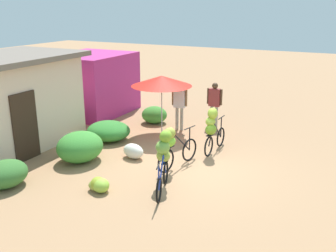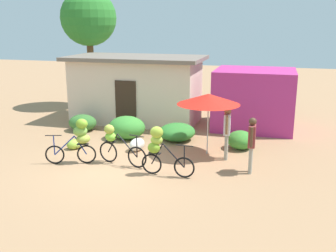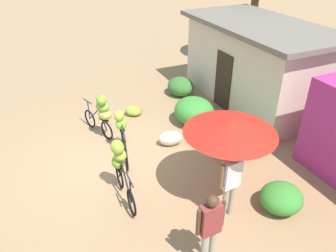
# 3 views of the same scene
# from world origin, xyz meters

# --- Properties ---
(ground_plane) EXTENTS (60.00, 60.00, 0.00)m
(ground_plane) POSITION_xyz_m (0.00, 0.00, 0.00)
(ground_plane) COLOR #A37955
(building_low) EXTENTS (5.90, 3.12, 2.89)m
(building_low) POSITION_xyz_m (-1.50, 5.82, 1.46)
(building_low) COLOR beige
(building_low) RESTS_ON ground
(shop_pink) EXTENTS (3.20, 2.80, 2.44)m
(shop_pink) POSITION_xyz_m (3.61, 6.03, 1.22)
(shop_pink) COLOR #B42D7B
(shop_pink) RESTS_ON ground
(tree_behind_building) EXTENTS (2.79, 2.79, 5.92)m
(tree_behind_building) POSITION_xyz_m (-4.80, 8.11, 4.48)
(tree_behind_building) COLOR brown
(tree_behind_building) RESTS_ON ground
(hedge_bush_front_left) EXTENTS (1.15, 0.99, 0.67)m
(hedge_bush_front_left) POSITION_xyz_m (-3.07, 3.63, 0.34)
(hedge_bush_front_left) COLOR #37702F
(hedge_bush_front_left) RESTS_ON ground
(hedge_bush_front_right) EXTENTS (1.41, 1.27, 0.87)m
(hedge_bush_front_right) POSITION_xyz_m (-0.91, 3.04, 0.44)
(hedge_bush_front_right) COLOR #3C8C34
(hedge_bush_front_right) RESTS_ON ground
(hedge_bush_mid) EXTENTS (1.36, 1.47, 0.63)m
(hedge_bush_mid) POSITION_xyz_m (0.98, 3.38, 0.32)
(hedge_bush_mid) COLOR #328030
(hedge_bush_mid) RESTS_ON ground
(hedge_bush_by_door) EXTENTS (0.93, 0.97, 0.64)m
(hedge_bush_by_door) POSITION_xyz_m (3.38, 2.95, 0.32)
(hedge_bush_by_door) COLOR #3D8B32
(hedge_bush_by_door) RESTS_ON ground
(market_umbrella) EXTENTS (2.08, 2.08, 2.06)m
(market_umbrella) POSITION_xyz_m (2.36, 2.09, 1.88)
(market_umbrella) COLOR beige
(market_umbrella) RESTS_ON ground
(bicycle_leftmost) EXTENTS (1.53, 0.70, 1.45)m
(bicycle_leftmost) POSITION_xyz_m (-1.34, 0.11, 0.86)
(bicycle_leftmost) COLOR black
(bicycle_leftmost) RESTS_ON ground
(bicycle_near_pile) EXTENTS (1.71, 0.51, 1.25)m
(bicycle_near_pile) POSITION_xyz_m (-0.23, 0.38, 0.71)
(bicycle_near_pile) COLOR black
(bicycle_near_pile) RESTS_ON ground
(bicycle_center_loaded) EXTENTS (1.60, 0.39, 1.46)m
(bicycle_center_loaded) POSITION_xyz_m (1.35, -0.16, 0.84)
(bicycle_center_loaded) COLOR black
(bicycle_center_loaded) RESTS_ON ground
(banana_pile_on_ground) EXTENTS (0.62, 0.71, 0.34)m
(banana_pile_on_ground) POSITION_xyz_m (-2.23, 1.41, 0.16)
(banana_pile_on_ground) COLOR #94C03C
(banana_pile_on_ground) RESTS_ON ground
(produce_sack) EXTENTS (0.58, 0.78, 0.44)m
(produce_sack) POSITION_xyz_m (-0.04, 1.78, 0.22)
(produce_sack) COLOR silver
(produce_sack) RESTS_ON ground
(person_vendor) EXTENTS (0.23, 0.58, 1.73)m
(person_vendor) POSITION_xyz_m (3.04, 1.73, 1.07)
(person_vendor) COLOR gray
(person_vendor) RESTS_ON ground
(person_bystander) EXTENTS (0.22, 0.58, 1.67)m
(person_bystander) POSITION_xyz_m (3.88, 0.72, 1.03)
(person_bystander) COLOR gray
(person_bystander) RESTS_ON ground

